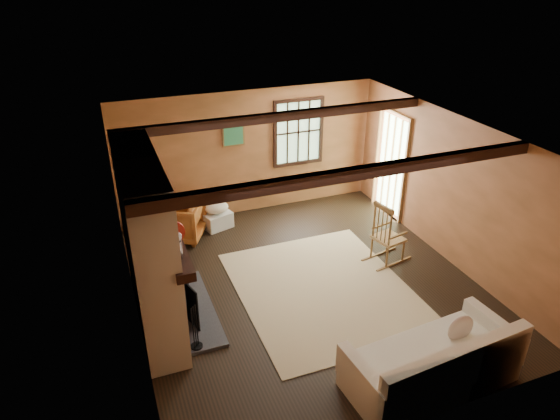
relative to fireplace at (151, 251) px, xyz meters
name	(u,v)px	position (x,y,z in m)	size (l,w,h in m)	color
ground	(306,285)	(2.23, 0.00, -1.10)	(5.50, 5.50, 0.00)	black
room_envelope	(315,179)	(2.45, 0.26, 0.53)	(5.02, 5.52, 2.44)	#B0653E
fireplace	(151,251)	(0.00, 0.00, 0.00)	(1.02, 2.30, 2.40)	#A4443F
rug	(323,289)	(2.43, -0.20, -1.10)	(2.50, 3.00, 0.01)	tan
rocking_chair	(387,237)	(3.73, 0.17, -0.65)	(0.84, 0.55, 1.07)	tan
sofa	(434,366)	(2.80, -2.37, -0.81)	(2.11, 1.07, 0.82)	white
firewood_pile	(146,225)	(0.16, 2.60, -0.97)	(0.75, 0.14, 0.27)	brown
laundry_basket	(217,220)	(1.43, 2.29, -0.95)	(0.50, 0.38, 0.30)	silver
basket_pillow	(216,207)	(1.43, 2.29, -0.69)	(0.44, 0.35, 0.22)	white
armchair	(180,220)	(0.72, 2.14, -0.74)	(0.77, 0.79, 0.72)	#BF6026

